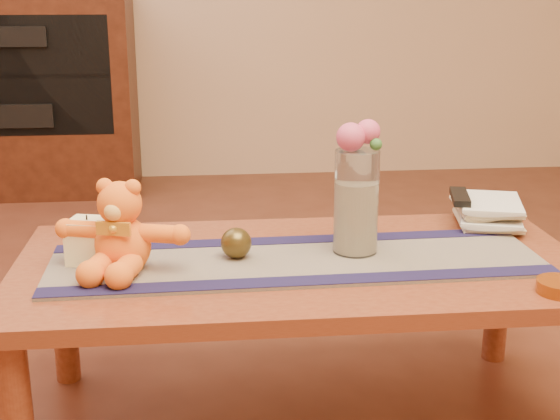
{
  "coord_description": "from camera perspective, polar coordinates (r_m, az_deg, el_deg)",
  "views": [
    {
      "loc": [
        -0.23,
        -1.77,
        1.1
      ],
      "look_at": [
        -0.05,
        0.0,
        0.58
      ],
      "focal_mm": 49.1,
      "sensor_mm": 36.0,
      "label": 1
    }
  ],
  "objects": [
    {
      "name": "table_leg_br",
      "position": [
        2.41,
        15.93,
        -6.16
      ],
      "size": [
        0.07,
        0.07,
        0.41
      ],
      "primitive_type": "cylinder",
      "color": "#612817",
      "rests_on": "floor"
    },
    {
      "name": "book_top",
      "position": [
        2.21,
        13.31,
        0.58
      ],
      "size": [
        0.22,
        0.26,
        0.02
      ],
      "primitive_type": "imported",
      "rotation": [
        0.0,
        0.0,
        -0.28
      ],
      "color": "beige",
      "rests_on": "book_upper"
    },
    {
      "name": "rose_left",
      "position": [
        1.85,
        5.29,
        5.43
      ],
      "size": [
        0.07,
        0.07,
        0.07
      ],
      "primitive_type": "sphere",
      "color": "#CA4772",
      "rests_on": "glass_vase"
    },
    {
      "name": "stereo_upper",
      "position": [
        4.24,
        -19.51,
        12.18
      ],
      "size": [
        0.42,
        0.28,
        0.1
      ],
      "primitive_type": "cube",
      "color": "black",
      "rests_on": "media_cabinet"
    },
    {
      "name": "potpourri_fill",
      "position": [
        1.91,
        5.66,
        -0.52
      ],
      "size": [
        0.09,
        0.09,
        0.18
      ],
      "primitive_type": "cylinder",
      "color": "beige",
      "rests_on": "glass_vase"
    },
    {
      "name": "pillar_candle",
      "position": [
        1.9,
        -14.09,
        -2.24
      ],
      "size": [
        0.11,
        0.11,
        0.11
      ],
      "primitive_type": "cube",
      "rotation": [
        0.0,
        0.0,
        -0.25
      ],
      "color": "#FEF2BB",
      "rests_on": "persian_runner"
    },
    {
      "name": "runner_border_near",
      "position": [
        1.74,
        1.97,
        -5.28
      ],
      "size": [
        1.2,
        0.09,
        0.0
      ],
      "primitive_type": "cube",
      "rotation": [
        0.0,
        0.0,
        0.02
      ],
      "color": "#161339",
      "rests_on": "persian_runner"
    },
    {
      "name": "book_lower",
      "position": [
        2.22,
        13.28,
        -0.38
      ],
      "size": [
        0.23,
        0.26,
        0.02
      ],
      "primitive_type": "imported",
      "rotation": [
        0.0,
        0.0,
        -0.32
      ],
      "color": "beige",
      "rests_on": "book_bottom"
    },
    {
      "name": "coffee_table_top",
      "position": [
        1.9,
        1.5,
        -4.29
      ],
      "size": [
        1.4,
        0.7,
        0.04
      ],
      "primitive_type": "cube",
      "color": "#612817",
      "rests_on": "floor"
    },
    {
      "name": "blue_flower_side",
      "position": [
        1.88,
        4.8,
        5.15
      ],
      "size": [
        0.04,
        0.04,
        0.04
      ],
      "primitive_type": "sphere",
      "color": "#465E98",
      "rests_on": "glass_vase"
    },
    {
      "name": "bronze_ball",
      "position": [
        1.88,
        -3.29,
        -2.47
      ],
      "size": [
        0.08,
        0.08,
        0.08
      ],
      "primitive_type": "sphere",
      "rotation": [
        0.0,
        0.0,
        0.09
      ],
      "color": "#453717",
      "rests_on": "persian_runner"
    },
    {
      "name": "candle_wick",
      "position": [
        1.88,
        -14.21,
        -0.54
      ],
      "size": [
        0.0,
        0.0,
        0.01
      ],
      "primitive_type": "cylinder",
      "rotation": [
        0.0,
        0.0,
        -0.25
      ],
      "color": "black",
      "rests_on": "pillar_candle"
    },
    {
      "name": "runner_border_far",
      "position": [
        2.01,
        0.69,
        -2.25
      ],
      "size": [
        1.2,
        0.09,
        0.0
      ],
      "primitive_type": "cube",
      "rotation": [
        0.0,
        0.0,
        0.02
      ],
      "color": "#161339",
      "rests_on": "persian_runner"
    },
    {
      "name": "leaf_sprig",
      "position": [
        1.85,
        7.16,
        4.87
      ],
      "size": [
        0.03,
        0.03,
        0.03
      ],
      "primitive_type": "sphere",
      "color": "#33662D",
      "rests_on": "glass_vase"
    },
    {
      "name": "floor",
      "position": [
        2.1,
        1.41,
        -15.36
      ],
      "size": [
        5.5,
        5.5,
        0.0
      ],
      "primitive_type": "plane",
      "color": "#4E2316",
      "rests_on": "ground"
    },
    {
      "name": "stereo_lower",
      "position": [
        4.28,
        -19.01,
        6.9
      ],
      "size": [
        0.42,
        0.28,
        0.12
      ],
      "primitive_type": "cube",
      "color": "black",
      "rests_on": "media_cabinet"
    },
    {
      "name": "persian_runner",
      "position": [
        1.88,
        1.28,
        -3.8
      ],
      "size": [
        1.21,
        0.38,
        0.01
      ],
      "primitive_type": "cube",
      "rotation": [
        0.0,
        0.0,
        0.02
      ],
      "color": "#1E1740",
      "rests_on": "coffee_table_top"
    },
    {
      "name": "blue_flower_back",
      "position": [
        1.9,
        5.92,
        5.49
      ],
      "size": [
        0.04,
        0.04,
        0.04
      ],
      "primitive_type": "sphere",
      "color": "#465E98",
      "rests_on": "glass_vase"
    },
    {
      "name": "cabinet_cavity",
      "position": [
        4.15,
        -19.58,
        9.35
      ],
      "size": [
        1.02,
        0.03,
        0.61
      ],
      "primitive_type": "cube",
      "color": "black",
      "rests_on": "media_cabinet"
    },
    {
      "name": "book_bottom",
      "position": [
        2.23,
        13.11,
        -0.81
      ],
      "size": [
        0.2,
        0.25,
        0.02
      ],
      "primitive_type": "imported",
      "rotation": [
        0.0,
        0.0,
        -0.18
      ],
      "color": "beige",
      "rests_on": "coffee_table_top"
    },
    {
      "name": "cabinet_shelf",
      "position": [
        4.23,
        -19.31,
        9.5
      ],
      "size": [
        1.02,
        0.2,
        0.02
      ],
      "primitive_type": "cube",
      "color": "black",
      "rests_on": "media_cabinet"
    },
    {
      "name": "table_leg_bl",
      "position": [
        2.28,
        -15.82,
        -7.44
      ],
      "size": [
        0.07,
        0.07,
        0.41
      ],
      "primitive_type": "cylinder",
      "color": "#612817",
      "rests_on": "floor"
    },
    {
      "name": "rose_right",
      "position": [
        1.87,
        6.57,
        5.83
      ],
      "size": [
        0.06,
        0.06,
        0.06
      ],
      "primitive_type": "sphere",
      "color": "#CA4772",
      "rests_on": "glass_vase"
    },
    {
      "name": "teddy_bear",
      "position": [
        1.82,
        -11.71,
        -1.22
      ],
      "size": [
        0.36,
        0.32,
        0.21
      ],
      "primitive_type": null,
      "rotation": [
        0.0,
        0.0,
        -0.27
      ],
      "color": "orange",
      "rests_on": "persian_runner"
    },
    {
      "name": "glass_vase",
      "position": [
        1.9,
        5.7,
        0.6
      ],
      "size": [
        0.11,
        0.11,
        0.26
      ],
      "primitive_type": "cylinder",
      "color": "silver",
      "rests_on": "persian_runner"
    },
    {
      "name": "tv_remote",
      "position": [
        2.2,
        13.25,
        0.97
      ],
      "size": [
        0.08,
        0.17,
        0.02
      ],
      "primitive_type": "cube",
      "rotation": [
        0.0,
        0.0,
        -0.23
      ],
      "color": "black",
      "rests_on": "book_top"
    },
    {
      "name": "book_upper",
      "position": [
        2.22,
        13.01,
        0.15
      ],
      "size": [
        0.19,
        0.24,
        0.02
      ],
      "primitive_type": "imported",
      "rotation": [
        0.0,
        0.0,
        -0.13
      ],
      "color": "beige",
      "rests_on": "book_lower"
    },
    {
      "name": "media_cabinet",
      "position": [
        4.39,
        -18.74,
        8.32
      ],
      "size": [
        1.2,
        0.5,
        1.1
      ],
      "primitive_type": "cube",
      "color": "black",
      "rests_on": "floor"
    }
  ]
}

